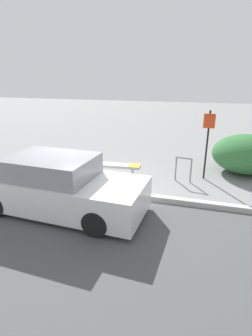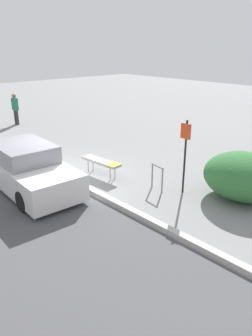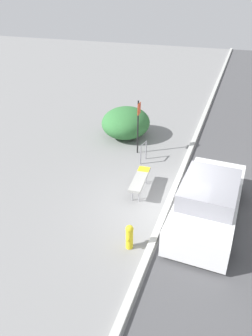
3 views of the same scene
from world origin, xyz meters
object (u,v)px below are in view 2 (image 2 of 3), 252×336
at_px(bike_rack, 157,175).
at_px(parked_car_near, 27,169).
at_px(fire_hydrant, 47,150).
at_px(bench, 101,162).
at_px(sign_post, 185,150).
at_px(pedestrian, 15,108).

relative_size(bike_rack, parked_car_near, 0.18).
bearing_deg(fire_hydrant, bench, 11.63).
height_order(bike_rack, sign_post, sign_post).
height_order(bike_rack, parked_car_near, parked_car_near).
xyz_separation_m(bench, parked_car_near, (-0.77, -2.39, 0.15)).
bearing_deg(pedestrian, bike_rack, -7.12).
bearing_deg(sign_post, bench, -161.02).
xyz_separation_m(bike_rack, sign_post, (0.67, 0.45, 0.88)).
distance_m(bench, pedestrian, 9.55).
bearing_deg(bench, fire_hydrant, -172.35).
bearing_deg(bench, bike_rack, 9.61).
distance_m(sign_post, parked_car_near, 4.98).
relative_size(bench, pedestrian, 0.94).
relative_size(sign_post, fire_hydrant, 3.01).
bearing_deg(bike_rack, fire_hydrant, -167.50).
height_order(fire_hydrant, pedestrian, pedestrian).
xyz_separation_m(bench, pedestrian, (-9.45, 1.33, 0.42)).
xyz_separation_m(bench, fire_hydrant, (-2.73, -0.56, -0.10)).
distance_m(fire_hydrant, pedestrian, 7.00).
bearing_deg(fire_hydrant, sign_post, 15.43).
relative_size(bike_rack, fire_hydrant, 1.08).
bearing_deg(parked_car_near, pedestrian, 159.58).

